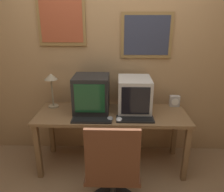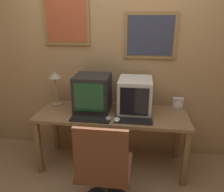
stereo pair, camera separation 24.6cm
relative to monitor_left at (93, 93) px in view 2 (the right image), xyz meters
name	(u,v)px [view 2 (the right image)]	position (x,y,z in m)	size (l,w,h in m)	color
wall_back	(116,56)	(0.24, 0.33, 0.39)	(8.00, 0.08, 2.60)	tan
desk	(112,120)	(0.24, -0.08, -0.29)	(1.74, 0.61, 0.70)	olive
monitor_left	(93,93)	(0.00, 0.00, 0.00)	(0.40, 0.39, 0.43)	black
monitor_right	(135,96)	(0.50, 0.00, -0.01)	(0.37, 0.44, 0.40)	beige
keyboard_main	(90,119)	(0.03, -0.29, -0.20)	(0.43, 0.13, 0.03)	black
keyboard_side	(133,120)	(0.49, -0.25, -0.20)	(0.41, 0.16, 0.03)	black
mouse_near_keyboard	(117,120)	(0.32, -0.28, -0.19)	(0.07, 0.10, 0.04)	silver
mouse_far_corner	(108,118)	(0.22, -0.26, -0.20)	(0.07, 0.11, 0.03)	gray
desk_clock	(178,103)	(1.01, 0.17, -0.14)	(0.12, 0.07, 0.14)	#B7B2AD
desk_lamp	(55,79)	(-0.49, 0.10, 0.12)	(0.16, 0.16, 0.42)	tan
office_chair	(104,176)	(0.27, -0.80, -0.51)	(0.50, 0.50, 0.96)	black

